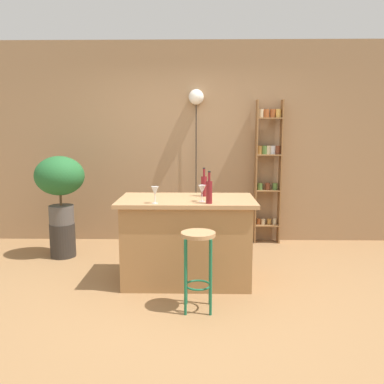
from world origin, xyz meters
TOP-DOWN VIEW (x-y plane):
  - ground at (0.00, 0.00)m, footprint 12.00×12.00m
  - back_wall at (0.00, 1.95)m, footprint 6.40×0.10m
  - kitchen_counter at (0.00, 0.30)m, footprint 1.40×0.78m
  - bar_stool at (0.12, -0.40)m, footprint 0.30×0.30m
  - spice_shelf at (1.09, 1.80)m, footprint 0.36×0.17m
  - plant_stool at (-1.59, 1.09)m, footprint 0.31×0.31m
  - potted_plant at (-1.59, 1.09)m, footprint 0.61×0.55m
  - bottle_wine_red at (0.22, 0.02)m, footprint 0.06×0.06m
  - bottle_soda_blue at (0.18, 0.45)m, footprint 0.06×0.06m
  - wine_glass_left at (-0.30, 0.02)m, footprint 0.07×0.07m
  - wine_glass_center at (0.16, 0.13)m, footprint 0.07×0.07m
  - pendant_globe_light at (0.08, 1.84)m, footprint 0.21×0.21m

SIDE VIEW (x-z plane):
  - ground at x=0.00m, z-range 0.00..0.00m
  - plant_stool at x=-1.59m, z-range 0.00..0.42m
  - kitchen_counter at x=0.00m, z-range 0.00..0.89m
  - bar_stool at x=0.12m, z-range 0.16..0.87m
  - potted_plant at x=-1.59m, z-range 0.55..1.40m
  - bottle_soda_blue at x=0.18m, z-range 0.85..1.15m
  - wine_glass_left at x=-0.30m, z-range 0.92..1.08m
  - wine_glass_center at x=0.16m, z-range 0.92..1.08m
  - bottle_wine_red at x=0.22m, z-range 0.85..1.16m
  - spice_shelf at x=1.09m, z-range 0.09..2.08m
  - back_wall at x=0.00m, z-range 0.00..2.80m
  - pendant_globe_light at x=0.08m, z-range 0.93..3.07m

